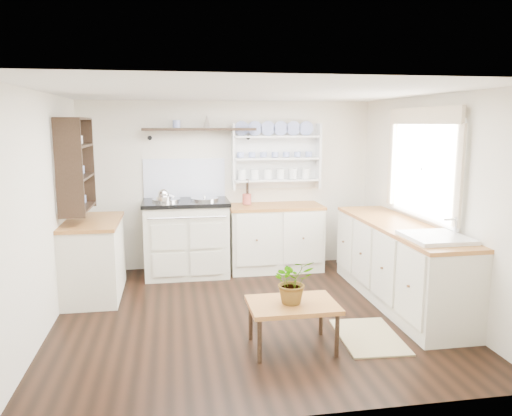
# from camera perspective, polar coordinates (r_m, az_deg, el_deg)

# --- Properties ---
(floor) EXTENTS (4.00, 3.80, 0.01)m
(floor) POSITION_cam_1_polar(r_m,az_deg,el_deg) (5.40, -0.66, -12.06)
(floor) COLOR black
(floor) RESTS_ON ground
(wall_back) EXTENTS (4.00, 0.02, 2.30)m
(wall_back) POSITION_cam_1_polar(r_m,az_deg,el_deg) (6.95, -3.13, 2.63)
(wall_back) COLOR silver
(wall_back) RESTS_ON ground
(wall_right) EXTENTS (0.02, 3.80, 2.30)m
(wall_right) POSITION_cam_1_polar(r_m,az_deg,el_deg) (5.75, 19.43, 0.61)
(wall_right) COLOR silver
(wall_right) RESTS_ON ground
(wall_left) EXTENTS (0.02, 3.80, 2.30)m
(wall_left) POSITION_cam_1_polar(r_m,az_deg,el_deg) (5.17, -23.12, -0.57)
(wall_left) COLOR silver
(wall_left) RESTS_ON ground
(ceiling) EXTENTS (4.00, 3.80, 0.01)m
(ceiling) POSITION_cam_1_polar(r_m,az_deg,el_deg) (5.03, -0.71, 13.09)
(ceiling) COLOR white
(ceiling) RESTS_ON wall_back
(window) EXTENTS (0.08, 1.55, 1.22)m
(window) POSITION_cam_1_polar(r_m,az_deg,el_deg) (5.81, 18.50, 4.87)
(window) COLOR white
(window) RESTS_ON wall_right
(aga_cooker) EXTENTS (1.12, 0.77, 1.03)m
(aga_cooker) POSITION_cam_1_polar(r_m,az_deg,el_deg) (6.70, -7.95, -3.30)
(aga_cooker) COLOR beige
(aga_cooker) RESTS_ON floor
(back_cabinets) EXTENTS (1.27, 0.63, 0.90)m
(back_cabinets) POSITION_cam_1_polar(r_m,az_deg,el_deg) (6.88, 2.20, -3.28)
(back_cabinets) COLOR white
(back_cabinets) RESTS_ON floor
(right_cabinets) EXTENTS (0.62, 2.43, 0.90)m
(right_cabinets) POSITION_cam_1_polar(r_m,az_deg,el_deg) (5.84, 15.98, -6.00)
(right_cabinets) COLOR white
(right_cabinets) RESTS_ON floor
(belfast_sink) EXTENTS (0.55, 0.60, 0.45)m
(belfast_sink) POSITION_cam_1_polar(r_m,az_deg,el_deg) (5.11, 19.78, -4.48)
(belfast_sink) COLOR white
(belfast_sink) RESTS_ON right_cabinets
(left_cabinets) EXTENTS (0.62, 1.13, 0.90)m
(left_cabinets) POSITION_cam_1_polar(r_m,az_deg,el_deg) (6.12, -18.03, -5.38)
(left_cabinets) COLOR white
(left_cabinets) RESTS_ON floor
(plate_rack) EXTENTS (1.20, 0.22, 0.90)m
(plate_rack) POSITION_cam_1_polar(r_m,az_deg,el_deg) (6.98, 2.21, 6.01)
(plate_rack) COLOR white
(plate_rack) RESTS_ON wall_back
(high_shelf) EXTENTS (1.50, 0.29, 0.16)m
(high_shelf) POSITION_cam_1_polar(r_m,az_deg,el_deg) (6.75, -6.48, 8.83)
(high_shelf) COLOR black
(high_shelf) RESTS_ON wall_back
(left_shelving) EXTENTS (0.28, 0.80, 1.05)m
(left_shelving) POSITION_cam_1_polar(r_m,az_deg,el_deg) (5.97, -19.91, 4.77)
(left_shelving) COLOR black
(left_shelving) RESTS_ON wall_left
(kettle) EXTENTS (0.19, 0.19, 0.24)m
(kettle) POSITION_cam_1_polar(r_m,az_deg,el_deg) (6.48, -10.50, 1.05)
(kettle) COLOR silver
(kettle) RESTS_ON aga_cooker
(utensil_crock) EXTENTS (0.12, 0.12, 0.14)m
(utensil_crock) POSITION_cam_1_polar(r_m,az_deg,el_deg) (6.79, -1.06, 1.03)
(utensil_crock) COLOR #AA4A3E
(utensil_crock) RESTS_ON back_cabinets
(center_table) EXTENTS (0.79, 0.56, 0.42)m
(center_table) POSITION_cam_1_polar(r_m,az_deg,el_deg) (4.54, 4.19, -11.29)
(center_table) COLOR brown
(center_table) RESTS_ON floor
(potted_plant) EXTENTS (0.39, 0.35, 0.40)m
(potted_plant) POSITION_cam_1_polar(r_m,az_deg,el_deg) (4.46, 4.23, -8.33)
(potted_plant) COLOR #3F7233
(potted_plant) RESTS_ON center_table
(floor_rug) EXTENTS (0.60, 0.88, 0.02)m
(floor_rug) POSITION_cam_1_polar(r_m,az_deg,el_deg) (4.98, 12.77, -14.14)
(floor_rug) COLOR olive
(floor_rug) RESTS_ON floor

